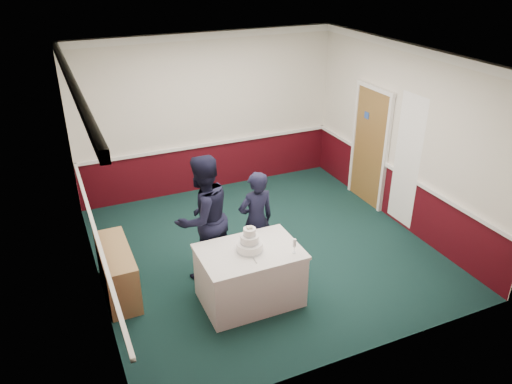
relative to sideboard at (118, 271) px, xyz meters
name	(u,v)px	position (x,y,z in m)	size (l,w,h in m)	color
ground	(264,249)	(2.28, 0.18, -0.35)	(5.00, 5.00, 0.00)	#132E29
room_shell	(253,119)	(2.36, 0.79, 1.62)	(5.00, 5.00, 3.00)	silver
sideboard	(118,271)	(0.00, 0.00, 0.00)	(0.41, 1.20, 0.70)	#A67F51
cake_table	(250,275)	(1.59, -0.87, 0.05)	(1.32, 0.92, 0.79)	white
wedding_cake	(250,243)	(1.59, -0.87, 0.55)	(0.35, 0.35, 0.36)	white
cake_knife	(254,259)	(1.56, -1.07, 0.44)	(0.01, 0.22, 0.01)	silver
champagne_flute	(294,244)	(2.09, -1.15, 0.58)	(0.05, 0.05, 0.21)	silver
person_man	(203,218)	(1.24, -0.03, 0.57)	(0.90, 0.70, 1.85)	black
person_woman	(256,221)	(1.99, -0.16, 0.42)	(0.56, 0.37, 1.54)	black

